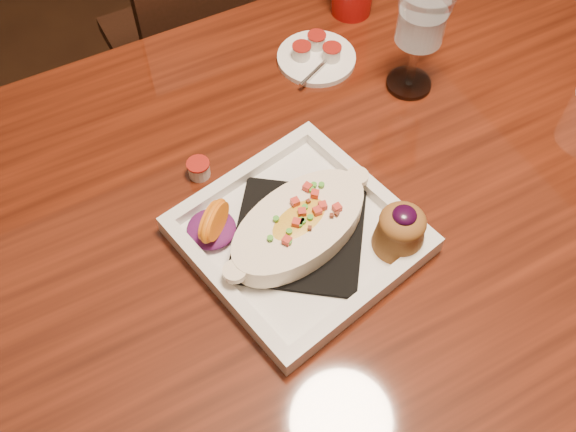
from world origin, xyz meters
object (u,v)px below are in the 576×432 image
goblet (422,21)px  chair_far (223,48)px  saucer (316,56)px  plate (309,231)px  table (387,218)px

goblet → chair_far: bearing=104.2°
chair_far → goblet: 0.62m
saucer → plate: bearing=-121.3°
goblet → saucer: (-0.10, 0.12, -0.11)m
plate → goblet: 0.35m
table → saucer: (0.02, 0.27, 0.11)m
chair_far → saucer: (0.02, -0.36, 0.25)m
plate → chair_far: bearing=64.3°
goblet → saucer: 0.19m
table → goblet: bearing=50.8°
chair_far → saucer: 0.44m
chair_far → saucer: bearing=93.3°
goblet → plate: bearing=-147.4°
table → chair_far: (-0.00, 0.63, -0.15)m
table → plate: bearing=-169.0°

